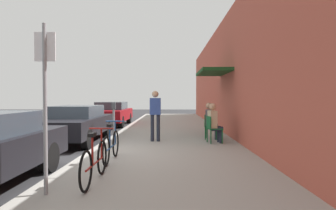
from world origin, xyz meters
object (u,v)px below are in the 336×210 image
(bicycle_0, at_px, (95,162))
(pedestrian_standing, at_px, (155,112))
(parking_meter, at_px, (114,119))
(seated_patron_0, at_px, (214,122))
(cafe_chair_1, at_px, (209,125))
(bicycle_1, at_px, (111,146))
(parked_car_1, at_px, (76,123))
(parked_car_2, at_px, (111,113))
(street_sign, at_px, (45,95))
(seated_patron_1, at_px, (211,120))
(cafe_chair_0, at_px, (212,127))

(bicycle_0, xyz_separation_m, pedestrian_standing, (0.79, 4.69, 0.64))
(parking_meter, relative_size, seated_patron_0, 1.02)
(cafe_chair_1, bearing_deg, bicycle_1, -127.42)
(parked_car_1, distance_m, pedestrian_standing, 2.95)
(parked_car_2, relative_size, pedestrian_standing, 2.59)
(bicycle_0, bearing_deg, street_sign, -132.65)
(seated_patron_1, bearing_deg, parking_meter, -163.93)
(parked_car_1, relative_size, bicycle_0, 2.57)
(bicycle_1, height_order, pedestrian_standing, pedestrian_standing)
(bicycle_0, xyz_separation_m, cafe_chair_0, (2.66, 4.35, 0.14))
(seated_patron_0, distance_m, cafe_chair_1, 0.89)
(street_sign, xyz_separation_m, bicycle_1, (0.52, 2.30, -1.16))
(pedestrian_standing, bearing_deg, street_sign, -104.45)
(parked_car_1, xyz_separation_m, seated_patron_1, (4.80, 0.00, 0.12))
(street_sign, xyz_separation_m, cafe_chair_1, (3.24, 5.86, -1.02))
(parked_car_2, relative_size, seated_patron_1, 3.41)
(bicycle_1, relative_size, cafe_chair_1, 1.97)
(parking_meter, bearing_deg, pedestrian_standing, 17.23)
(cafe_chair_0, bearing_deg, parked_car_1, 169.68)
(parking_meter, distance_m, street_sign, 4.97)
(parked_car_1, relative_size, pedestrian_standing, 2.59)
(pedestrian_standing, bearing_deg, cafe_chair_0, -10.30)
(parked_car_2, bearing_deg, seated_patron_1, -51.75)
(bicycle_1, bearing_deg, parking_meter, 100.14)
(cafe_chair_1, bearing_deg, parked_car_1, -179.83)
(cafe_chair_0, bearing_deg, bicycle_0, -121.46)
(parked_car_2, relative_size, cafe_chair_1, 5.06)
(cafe_chair_1, bearing_deg, pedestrian_standing, -163.95)
(bicycle_0, xyz_separation_m, seated_patron_1, (2.72, 5.21, 0.34))
(street_sign, relative_size, bicycle_0, 1.52)
(parking_meter, height_order, cafe_chair_0, parking_meter)
(bicycle_0, xyz_separation_m, bicycle_1, (-0.06, 1.66, 0.00))
(seated_patron_0, bearing_deg, bicycle_0, -121.96)
(parked_car_2, bearing_deg, street_sign, -82.84)
(pedestrian_standing, bearing_deg, bicycle_0, -99.55)
(bicycle_1, distance_m, seated_patron_0, 3.89)
(parked_car_1, distance_m, cafe_chair_0, 4.82)
(bicycle_0, relative_size, seated_patron_1, 1.33)
(bicycle_1, bearing_deg, parked_car_2, 101.82)
(parked_car_2, height_order, bicycle_1, parked_car_2)
(parking_meter, distance_m, bicycle_0, 4.33)
(pedestrian_standing, bearing_deg, cafe_chair_1, 16.05)
(parking_meter, bearing_deg, bicycle_0, -82.92)
(bicycle_1, relative_size, seated_patron_0, 1.33)
(parking_meter, relative_size, cafe_chair_0, 1.52)
(parked_car_1, bearing_deg, cafe_chair_0, -10.32)
(cafe_chair_0, bearing_deg, cafe_chair_1, 90.00)
(bicycle_0, distance_m, bicycle_1, 1.67)
(parked_car_1, relative_size, seated_patron_0, 3.41)
(bicycle_1, bearing_deg, pedestrian_standing, 74.24)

